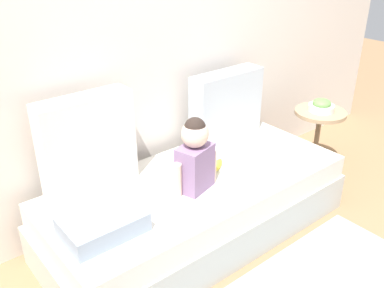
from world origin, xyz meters
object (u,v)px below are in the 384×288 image
throw_pillow_left (88,144)px  fruit_bowl (321,106)px  throw_pillow_right (226,105)px  side_table (319,124)px  couch (197,206)px  banana (218,165)px  folded_blanket (103,224)px  toddler (195,155)px

throw_pillow_left → fruit_bowl: size_ratio=2.77×
throw_pillow_right → throw_pillow_left: bearing=180.0°
throw_pillow_right → side_table: 0.88m
couch → banana: 0.30m
couch → folded_blanket: 0.76m
banana → folded_blanket: (-0.89, -0.12, 0.03)m
throw_pillow_left → throw_pillow_right: bearing=0.0°
couch → toddler: bearing=-136.8°
throw_pillow_right → couch: bearing=-148.8°
folded_blanket → side_table: bearing=4.8°
folded_blanket → couch: bearing=8.6°
toddler → folded_blanket: toddler is taller
side_table → toddler: bearing=-174.4°
throw_pillow_left → folded_blanket: throw_pillow_left is taller
folded_blanket → fruit_bowl: 2.04m
throw_pillow_left → side_table: throw_pillow_left is taller
throw_pillow_left → fruit_bowl: bearing=-8.1°
throw_pillow_right → side_table: bearing=-18.6°
folded_blanket → throw_pillow_left: bearing=69.5°
throw_pillow_left → banana: (0.73, -0.31, -0.26)m
throw_pillow_right → banana: throw_pillow_right is taller
folded_blanket → side_table: 2.04m
throw_pillow_right → toddler: throw_pillow_right is taller
throw_pillow_left → throw_pillow_right: throw_pillow_left is taller
toddler → side_table: size_ratio=0.90×
throw_pillow_right → folded_blanket: size_ratio=1.42×
couch → fruit_bowl: fruit_bowl is taller
couch → folded_blanket: bearing=-171.4°
banana → folded_blanket: 0.90m
toddler → folded_blanket: (-0.62, -0.03, -0.17)m
throw_pillow_left → folded_blanket: 0.52m
throw_pillow_left → fruit_bowl: (1.87, -0.27, -0.16)m
banana → fruit_bowl: (1.14, 0.05, 0.11)m
toddler → banana: size_ratio=2.67×
throw_pillow_left → throw_pillow_right: size_ratio=1.00×
couch → folded_blanket: size_ratio=4.92×
toddler → fruit_bowl: (1.41, 0.14, -0.09)m
folded_blanket → fruit_bowl: size_ratio=1.96×
throw_pillow_right → side_table: throw_pillow_right is taller
couch → toddler: toddler is taller
folded_blanket → fruit_bowl: fruit_bowl is taller
throw_pillow_left → fruit_bowl: throw_pillow_left is taller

